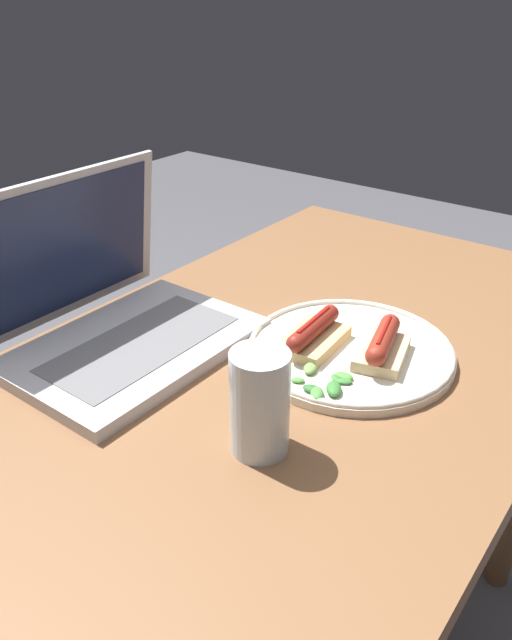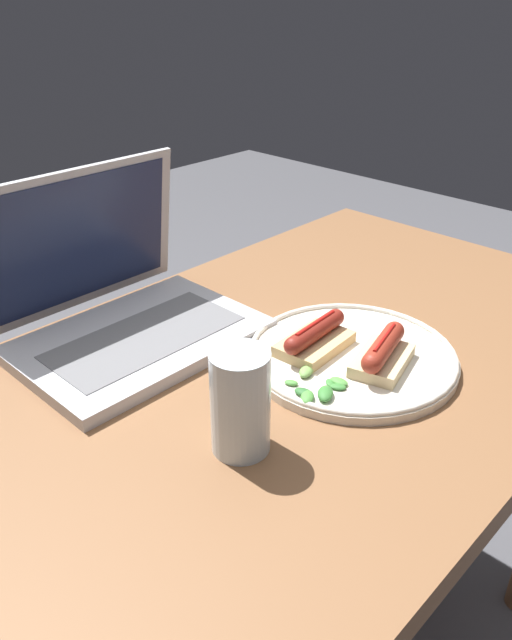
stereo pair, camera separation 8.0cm
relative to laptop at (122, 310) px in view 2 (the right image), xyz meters
name	(u,v)px [view 2 (the right image)]	position (x,y,z in m)	size (l,w,h in m)	color
desk	(282,421)	(0.10, -0.21, -0.14)	(1.15, 0.65, 0.73)	brown
laptop	(122,310)	(0.00, 0.00, 0.00)	(0.32, 0.26, 0.23)	#B7B7BC
plate	(352,355)	(0.17, -0.27, -0.03)	(0.28, 0.28, 0.02)	silver
sausage_toast_left	(315,338)	(0.14, -0.23, -0.01)	(0.12, 0.07, 0.04)	tan
sausage_toast_middle	(383,353)	(0.17, -0.32, -0.01)	(0.11, 0.08, 0.04)	#D6B784
salad_pile	(316,387)	(0.07, -0.29, -0.03)	(0.07, 0.08, 0.01)	#4C8E3D
drinking_glass	(240,402)	(-0.06, -0.29, 0.02)	(0.06, 0.06, 0.12)	silver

